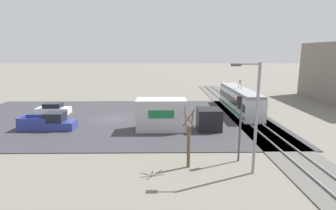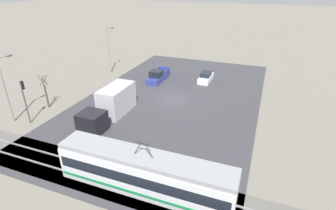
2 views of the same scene
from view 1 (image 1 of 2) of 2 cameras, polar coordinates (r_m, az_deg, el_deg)
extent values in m
plane|color=slate|center=(33.74, -11.82, -2.94)|extent=(320.00, 320.00, 0.00)
cube|color=#38383D|center=(33.73, -11.83, -2.88)|extent=(23.01, 39.64, 0.08)
cube|color=#5B5954|center=(34.72, 16.85, -2.72)|extent=(63.21, 4.40, 0.08)
cube|color=gray|center=(34.49, 15.72, -2.56)|extent=(61.95, 0.10, 0.14)
cube|color=gray|center=(34.92, 17.99, -2.52)|extent=(61.95, 0.10, 0.14)
cube|color=silver|center=(38.11, 15.21, 0.83)|extent=(14.06, 2.52, 2.78)
cube|color=black|center=(38.06, 15.24, 1.32)|extent=(13.64, 2.55, 0.93)
cube|color=#1E844C|center=(38.28, 15.14, -0.44)|extent=(13.92, 2.56, 0.27)
cube|color=gray|center=(37.86, 15.34, 3.19)|extent=(14.06, 2.32, 0.40)
cylinder|color=#2D2D33|center=(38.19, 15.21, 4.40)|extent=(0.66, 0.07, 1.15)
cylinder|color=#2D2D33|center=(37.34, 15.59, 4.23)|extent=(0.66, 0.07, 1.15)
cube|color=#2D2D33|center=(37.70, 15.44, 5.14)|extent=(1.10, 0.08, 0.06)
cube|color=black|center=(28.30, 8.89, -3.09)|extent=(2.60, 2.46, 2.27)
cube|color=#B2B2B7|center=(27.77, -1.46, -2.10)|extent=(2.60, 5.23, 3.33)
cube|color=#196B38|center=(26.42, -1.50, -2.07)|extent=(0.02, 2.61, 0.83)
cube|color=navy|center=(31.06, -24.66, -4.02)|extent=(1.95, 5.79, 0.90)
cube|color=black|center=(30.52, -23.41, -2.37)|extent=(1.79, 1.97, 0.97)
cube|color=navy|center=(30.63, -27.52, -3.12)|extent=(0.12, 2.90, 0.52)
cube|color=navy|center=(32.19, -26.11, -2.33)|extent=(0.12, 2.90, 0.52)
cube|color=navy|center=(32.12, -29.31, -2.66)|extent=(1.79, 0.23, 0.52)
cube|color=red|center=(31.62, -30.01, -3.76)|extent=(0.14, 0.04, 0.18)
cube|color=silver|center=(38.56, -23.66, -1.12)|extent=(1.73, 4.39, 0.82)
cube|color=black|center=(38.42, -23.74, -0.08)|extent=(1.49, 2.28, 0.60)
cylinder|color=#47474C|center=(20.57, 15.40, -5.12)|extent=(0.16, 0.16, 5.09)
cube|color=black|center=(20.04, 15.22, 0.55)|extent=(0.28, 0.22, 0.95)
sphere|color=#390606|center=(19.95, 14.94, 1.45)|extent=(0.18, 0.18, 0.18)
sphere|color=#3C2C06|center=(20.01, 14.89, 0.55)|extent=(0.18, 0.18, 0.18)
sphere|color=green|center=(20.07, 14.85, -0.34)|extent=(0.18, 0.18, 0.18)
cylinder|color=brown|center=(19.19, 4.50, -9.05)|extent=(0.24, 0.24, 3.12)
cylinder|color=brown|center=(18.33, 4.67, -3.30)|extent=(0.09, 0.88, 1.20)
cylinder|color=brown|center=(18.57, 5.37, -2.77)|extent=(1.06, 0.09, 1.46)
cylinder|color=brown|center=(18.81, 4.53, -2.91)|extent=(0.09, 0.88, 1.20)
cylinder|color=brown|center=(18.52, 3.83, -2.78)|extent=(1.06, 0.09, 1.46)
cylinder|color=gray|center=(18.47, 18.67, -3.10)|extent=(0.20, 0.20, 7.65)
cylinder|color=gray|center=(17.67, 16.98, 8.56)|extent=(0.12, 1.60, 0.12)
cube|color=#515156|center=(17.47, 14.60, 8.46)|extent=(0.36, 0.60, 0.18)
camera|label=2|loc=(50.41, 30.08, 17.90)|focal=28.00mm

